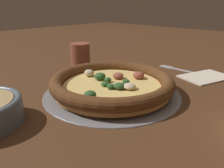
{
  "coord_description": "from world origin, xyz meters",
  "views": [
    {
      "loc": [
        -0.36,
        -0.34,
        0.21
      ],
      "look_at": [
        0.0,
        0.0,
        0.02
      ],
      "focal_mm": 35.0,
      "sensor_mm": 36.0,
      "label": 1
    }
  ],
  "objects_px": {
    "napkin": "(206,76)",
    "fork": "(180,69)",
    "drinking_cup": "(80,56)",
    "pizza": "(112,83)",
    "pizza_tray": "(112,92)"
  },
  "relations": [
    {
      "from": "napkin",
      "to": "fork",
      "type": "distance_m",
      "value": 0.1
    },
    {
      "from": "napkin",
      "to": "drinking_cup",
      "type": "bearing_deg",
      "value": 117.25
    },
    {
      "from": "fork",
      "to": "pizza",
      "type": "bearing_deg",
      "value": 85.83
    },
    {
      "from": "pizza_tray",
      "to": "pizza",
      "type": "bearing_deg",
      "value": -6.36
    },
    {
      "from": "napkin",
      "to": "pizza",
      "type": "bearing_deg",
      "value": 156.16
    },
    {
      "from": "pizza_tray",
      "to": "drinking_cup",
      "type": "relative_size",
      "value": 4.0
    },
    {
      "from": "napkin",
      "to": "pizza_tray",
      "type": "bearing_deg",
      "value": 156.17
    },
    {
      "from": "pizza_tray",
      "to": "drinking_cup",
      "type": "distance_m",
      "value": 0.25
    },
    {
      "from": "pizza_tray",
      "to": "napkin",
      "type": "xyz_separation_m",
      "value": [
        0.28,
        -0.12,
        0.0
      ]
    },
    {
      "from": "drinking_cup",
      "to": "pizza_tray",
      "type": "bearing_deg",
      "value": -111.7
    },
    {
      "from": "pizza_tray",
      "to": "fork",
      "type": "xyz_separation_m",
      "value": [
        0.3,
        -0.03,
        -0.0
      ]
    },
    {
      "from": "pizza_tray",
      "to": "napkin",
      "type": "bearing_deg",
      "value": -23.83
    },
    {
      "from": "drinking_cup",
      "to": "napkin",
      "type": "distance_m",
      "value": 0.4
    },
    {
      "from": "pizza_tray",
      "to": "pizza",
      "type": "height_order",
      "value": "pizza"
    },
    {
      "from": "drinking_cup",
      "to": "napkin",
      "type": "relative_size",
      "value": 0.49
    }
  ]
}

